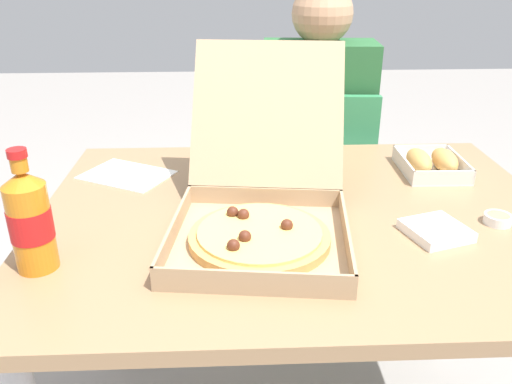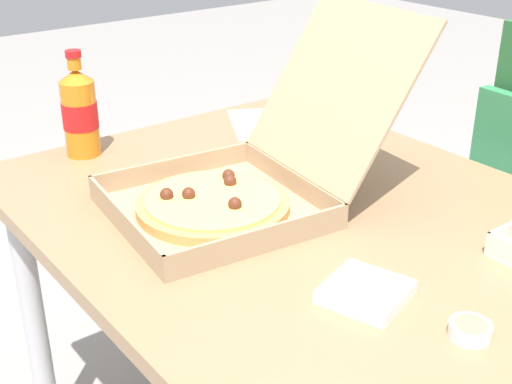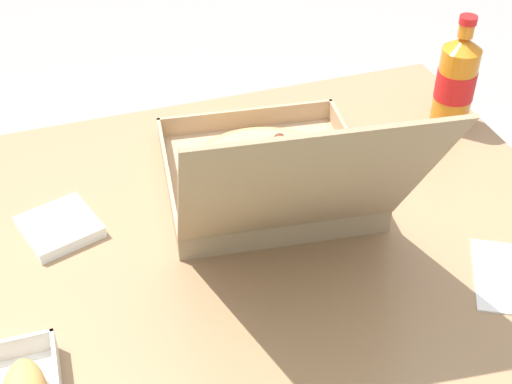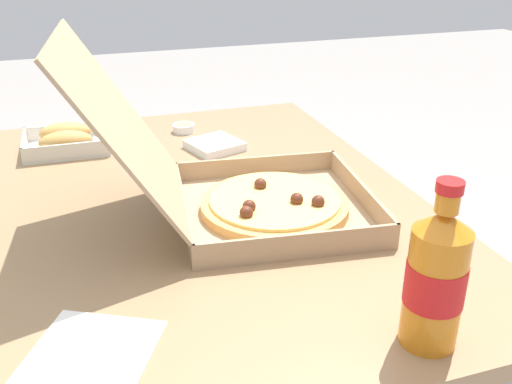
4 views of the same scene
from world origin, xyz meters
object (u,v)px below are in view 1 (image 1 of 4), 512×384
(paper_menu, at_px, (127,175))
(napkin_pile, at_px, (436,231))
(diner_person, at_px, (315,124))
(dipping_sauce_cup, at_px, (498,219))
(chair, at_px, (314,186))
(cola_bottle, at_px, (30,220))
(bread_side_box, at_px, (431,162))
(pizza_box_open, at_px, (261,210))

(paper_menu, xyz_separation_m, napkin_pile, (0.67, -0.34, 0.01))
(diner_person, relative_size, dipping_sauce_cup, 20.54)
(chair, distance_m, diner_person, 0.21)
(paper_menu, bearing_deg, chair, 66.94)
(chair, bearing_deg, diner_person, 86.02)
(cola_bottle, distance_m, dipping_sauce_cup, 0.91)
(diner_person, xyz_separation_m, dipping_sauce_cup, (0.26, -0.80, 0.04))
(bread_side_box, bearing_deg, napkin_pile, -107.69)
(chair, distance_m, napkin_pile, 0.83)
(diner_person, distance_m, dipping_sauce_cup, 0.84)
(dipping_sauce_cup, bearing_deg, pizza_box_open, -178.34)
(bread_side_box, bearing_deg, chair, 116.38)
(dipping_sauce_cup, bearing_deg, chair, 109.73)
(diner_person, bearing_deg, paper_menu, -137.94)
(diner_person, xyz_separation_m, cola_bottle, (-0.64, -0.93, 0.12))
(diner_person, height_order, napkin_pile, diner_person)
(chair, height_order, cola_bottle, cola_bottle)
(bread_side_box, xyz_separation_m, paper_menu, (-0.78, 0.01, -0.02))
(chair, relative_size, cola_bottle, 3.71)
(chair, bearing_deg, dipping_sauce_cup, -70.27)
(diner_person, distance_m, pizza_box_open, 0.85)
(diner_person, bearing_deg, bread_side_box, -66.64)
(napkin_pile, height_order, dipping_sauce_cup, same)
(napkin_pile, xyz_separation_m, dipping_sauce_cup, (0.15, 0.04, 0.00))
(napkin_pile, bearing_deg, cola_bottle, -173.58)
(napkin_pile, relative_size, dipping_sauce_cup, 1.96)
(cola_bottle, distance_m, paper_menu, 0.44)
(pizza_box_open, distance_m, napkin_pile, 0.35)
(chair, distance_m, cola_bottle, 1.12)
(chair, xyz_separation_m, diner_person, (0.00, 0.06, 0.21))
(chair, bearing_deg, paper_menu, -141.20)
(bread_side_box, distance_m, cola_bottle, 0.95)
(bread_side_box, bearing_deg, paper_menu, 179.29)
(dipping_sauce_cup, bearing_deg, bread_side_box, 98.08)
(cola_bottle, xyz_separation_m, paper_menu, (0.08, 0.42, -0.09))
(dipping_sauce_cup, bearing_deg, diner_person, 108.14)
(paper_menu, bearing_deg, bread_side_box, 27.43)
(chair, height_order, napkin_pile, chair)
(bread_side_box, distance_m, paper_menu, 0.78)
(chair, height_order, paper_menu, chair)
(diner_person, relative_size, paper_menu, 5.48)
(diner_person, distance_m, paper_menu, 0.75)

